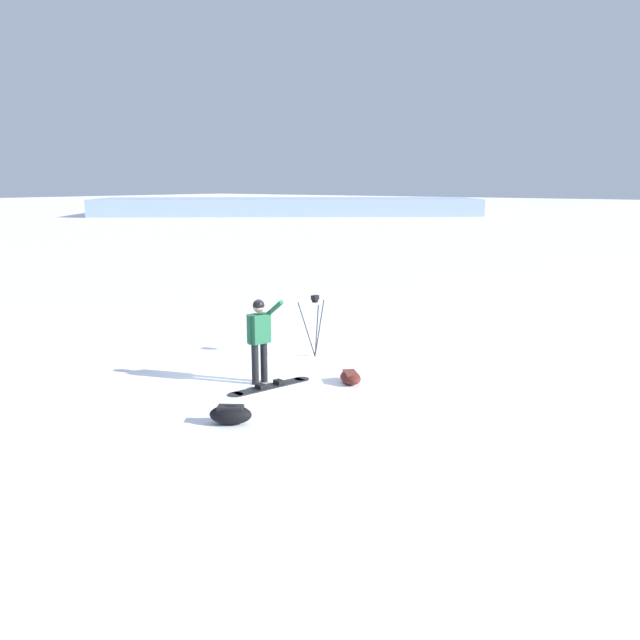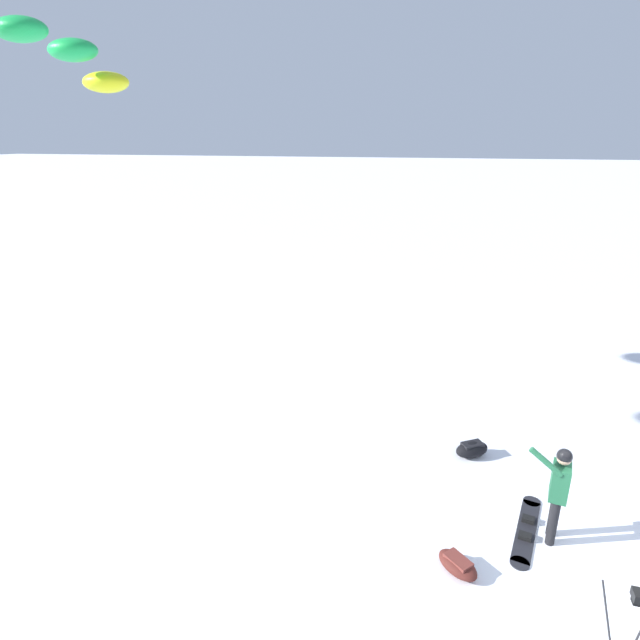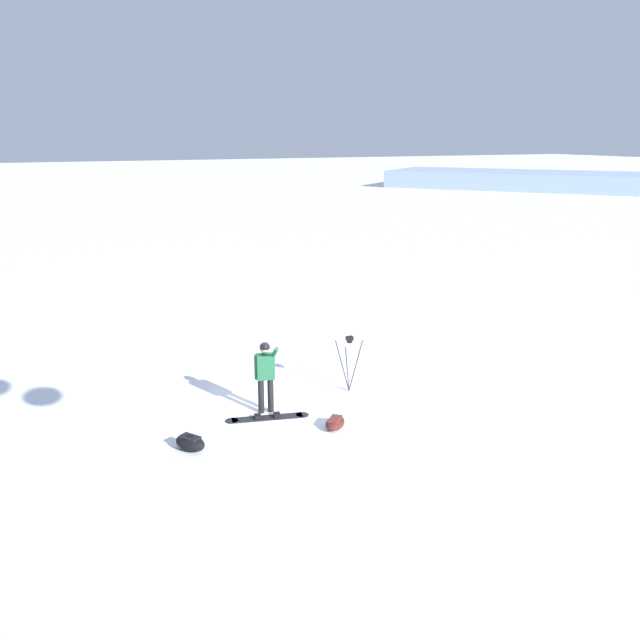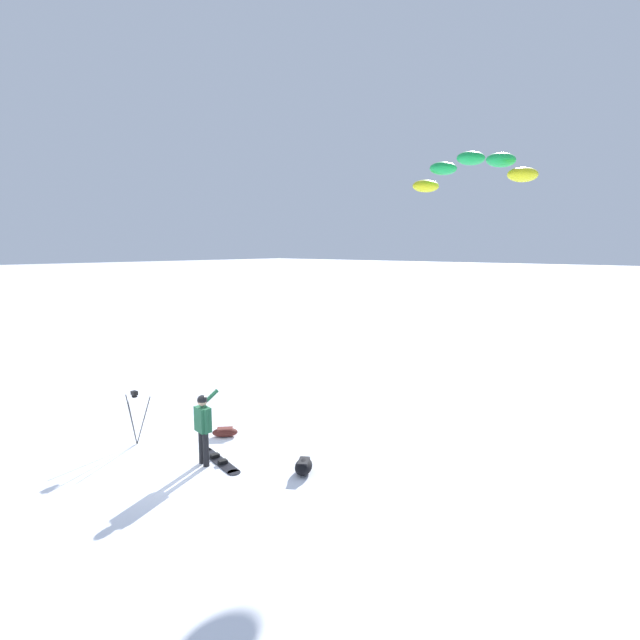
{
  "view_description": "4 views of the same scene",
  "coord_description": "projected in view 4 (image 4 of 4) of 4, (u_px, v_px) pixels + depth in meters",
  "views": [
    {
      "loc": [
        9.34,
        -10.49,
        3.92
      ],
      "look_at": [
        1.93,
        -0.53,
        1.43
      ],
      "focal_mm": 39.02,
      "sensor_mm": 36.0,
      "label": 1
    },
    {
      "loc": [
        2.42,
        6.89,
        6.17
      ],
      "look_at": [
        4.44,
        -1.03,
        3.26
      ],
      "focal_mm": 29.31,
      "sensor_mm": 36.0,
      "label": 2
    },
    {
      "loc": [
        14.11,
        -5.49,
        6.18
      ],
      "look_at": [
        4.4,
        -1.02,
        3.22
      ],
      "focal_mm": 38.02,
      "sensor_mm": 36.0,
      "label": 3
    },
    {
      "loc": [
        -6.25,
        -10.06,
        5.05
      ],
      "look_at": [
        4.17,
        -0.98,
        3.06
      ],
      "focal_mm": 28.6,
      "sensor_mm": 36.0,
      "label": 4
    }
  ],
  "objects": [
    {
      "name": "snowboard",
      "position": [
        219.0,
        460.0,
        12.1
      ],
      "size": [
        0.65,
        1.85,
        0.1
      ],
      "color": "black",
      "rests_on": "ground_plane"
    },
    {
      "name": "traction_kite",
      "position": [
        470.0,
        170.0,
        17.18
      ],
      "size": [
        1.93,
        4.8,
        1.18
      ],
      "color": "yellow"
    },
    {
      "name": "camera_tripod",
      "position": [
        135.0,
        407.0,
        12.99
      ],
      "size": [
        0.62,
        0.66,
        1.42
      ],
      "color": "#262628",
      "rests_on": "ground_plane"
    },
    {
      "name": "snowboarder",
      "position": [
        203.0,
        423.0,
        11.77
      ],
      "size": [
        0.7,
        0.46,
        1.7
      ],
      "color": "black",
      "rests_on": "ground_plane"
    },
    {
      "name": "gear_bag_large",
      "position": [
        304.0,
        466.0,
        11.43
      ],
      "size": [
        0.79,
        0.7,
        0.32
      ],
      "color": "black",
      "rests_on": "ground_plane"
    },
    {
      "name": "gear_bag_small",
      "position": [
        225.0,
        432.0,
        13.66
      ],
      "size": [
        0.76,
        0.74,
        0.23
      ],
      "color": "#4C1E19",
      "rests_on": "ground_plane"
    },
    {
      "name": "ground_plane",
      "position": [
        172.0,
        464.0,
        11.93
      ],
      "size": [
        300.0,
        300.0,
        0.0
      ],
      "primitive_type": "plane",
      "color": "white"
    }
  ]
}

